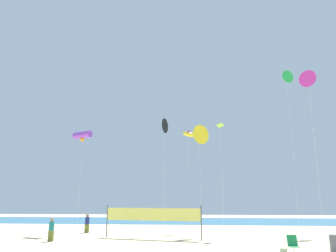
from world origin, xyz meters
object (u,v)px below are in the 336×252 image
kite_magenta_delta (309,80)px  beachgoer_navy_shirt (87,223)px  kite_violet_tube (83,135)px  trash_barrel (336,244)px  beach_handbag (284,251)px  volleyball_net (152,216)px  kite_lime_diamond (220,126)px  beachgoer_teal_shirt (51,229)px  kite_yellow_delta (199,135)px  kite_black_delta (164,126)px  kite_yellow_inflatable (189,135)px  folding_beach_chair (293,243)px  kite_green_delta (287,77)px

kite_magenta_delta → beachgoer_navy_shirt: bearing=158.3°
kite_violet_tube → kite_magenta_delta: bearing=-22.1°
trash_barrel → beach_handbag: (-2.88, -0.75, -0.32)m
volleyball_net → kite_lime_diamond: (5.37, 3.38, 7.41)m
kite_magenta_delta → kite_lime_diamond: size_ratio=1.22×
beach_handbag → kite_magenta_delta: 11.72m
beachgoer_teal_shirt → beach_handbag: (14.53, -4.05, -0.69)m
kite_lime_diamond → kite_yellow_delta: bearing=141.3°
kite_yellow_delta → kite_black_delta: bearing=154.8°
kite_yellow_delta → kite_violet_tube: size_ratio=1.03×
beachgoer_teal_shirt → beachgoer_navy_shirt: size_ratio=0.97×
beachgoer_navy_shirt → kite_lime_diamond: 14.41m
kite_yellow_inflatable → kite_violet_tube: bearing=-160.0°
kite_yellow_delta → kite_yellow_inflatable: bearing=108.2°
volleyball_net → kite_black_delta: kite_black_delta is taller
folding_beach_chair → trash_barrel: (2.27, 0.25, -0.01)m
beachgoer_teal_shirt → kite_black_delta: bearing=-55.4°
kite_green_delta → kite_yellow_inflatable: (-10.53, -1.36, -6.28)m
trash_barrel → kite_yellow_inflatable: (-8.52, 14.24, 8.95)m
kite_yellow_inflatable → kite_magenta_delta: bearing=-51.8°
volleyball_net → kite_green_delta: size_ratio=0.45×
beach_handbag → folding_beach_chair: bearing=39.0°
beach_handbag → kite_yellow_inflatable: bearing=110.6°
folding_beach_chair → kite_green_delta: (4.29, 15.86, 15.22)m
beachgoer_teal_shirt → kite_lime_diamond: kite_lime_diamond is taller
kite_yellow_delta → kite_black_delta: kite_black_delta is taller
kite_yellow_delta → kite_magenta_delta: 11.07m
beachgoer_teal_shirt → kite_lime_diamond: bearing=-83.1°
beachgoer_navy_shirt → kite_yellow_inflatable: kite_yellow_inflatable is taller
beachgoer_navy_shirt → beach_handbag: beachgoer_navy_shirt is taller
trash_barrel → kite_lime_diamond: 13.72m
volleyball_net → kite_magenta_delta: 14.72m
beachgoer_teal_shirt → kite_yellow_delta: size_ratio=0.16×
beachgoer_navy_shirt → folding_beach_chair: beachgoer_navy_shirt is taller
trash_barrel → volleyball_net: volleyball_net is taller
folding_beach_chair → kite_green_delta: size_ratio=0.05×
kite_green_delta → kite_yellow_inflatable: 12.34m
kite_green_delta → kite_lime_diamond: kite_green_delta is taller
beachgoer_navy_shirt → beachgoer_teal_shirt: bearing=46.7°
folding_beach_chair → kite_yellow_delta: size_ratio=0.09×
beach_handbag → kite_yellow_delta: bearing=111.3°
folding_beach_chair → beach_handbag: 0.85m
volleyball_net → kite_black_delta: size_ratio=0.69×
beachgoer_teal_shirt → beachgoer_navy_shirt: bearing=-20.2°
beachgoer_teal_shirt → beach_handbag: 15.10m
beachgoer_navy_shirt → kite_yellow_inflatable: 12.97m
trash_barrel → kite_violet_tube: (-18.43, 10.63, 8.39)m
kite_black_delta → kite_lime_diamond: (5.36, -3.13, -0.89)m
kite_black_delta → kite_yellow_inflatable: 3.06m
trash_barrel → beach_handbag: 2.99m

